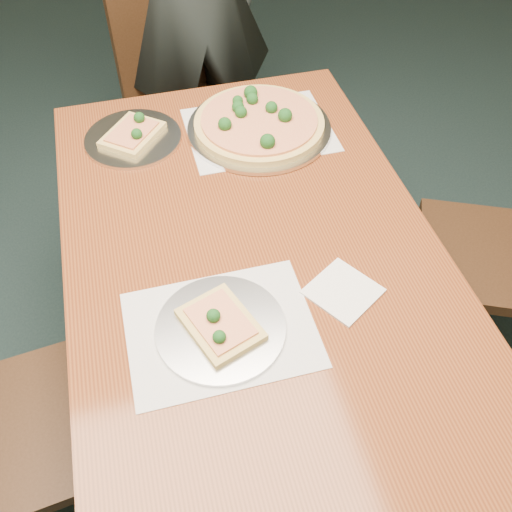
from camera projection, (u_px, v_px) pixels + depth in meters
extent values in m
plane|color=black|center=(216.00, 496.00, 1.72)|extent=(8.00, 8.00, 0.00)
cube|color=#5F2A13|center=(256.00, 262.00, 1.38)|extent=(0.90, 1.50, 0.04)
cylinder|color=black|center=(101.00, 211.00, 2.04)|extent=(0.07, 0.07, 0.70)
cylinder|color=black|center=(308.00, 174.00, 2.17)|extent=(0.07, 0.07, 0.70)
cube|color=black|center=(195.00, 118.00, 2.24)|extent=(0.52, 0.52, 0.04)
cylinder|color=black|center=(180.00, 204.00, 2.26)|extent=(0.04, 0.04, 0.43)
cylinder|color=black|center=(143.00, 155.00, 2.46)|extent=(0.04, 0.04, 0.43)
cylinder|color=black|center=(257.00, 174.00, 2.38)|extent=(0.04, 0.04, 0.43)
cylinder|color=black|center=(216.00, 129.00, 2.58)|extent=(0.04, 0.04, 0.43)
cube|color=black|center=(167.00, 39.00, 2.17)|extent=(0.41, 0.15, 0.44)
cylinder|color=black|center=(79.00, 398.00, 1.70)|extent=(0.04, 0.04, 0.43)
cube|color=black|center=(490.00, 257.00, 1.76)|extent=(0.56, 0.56, 0.04)
cylinder|color=black|center=(415.00, 256.00, 2.07)|extent=(0.04, 0.04, 0.43)
cylinder|color=black|center=(416.00, 339.00, 1.84)|extent=(0.04, 0.04, 0.43)
cube|color=white|center=(259.00, 130.00, 1.69)|extent=(0.42, 0.32, 0.00)
cube|color=white|center=(221.00, 329.00, 1.22)|extent=(0.40, 0.30, 0.00)
cylinder|color=silver|center=(259.00, 128.00, 1.69)|extent=(0.42, 0.42, 0.01)
cylinder|color=tan|center=(259.00, 123.00, 1.67)|extent=(0.38, 0.38, 0.02)
cylinder|color=#FFCD85|center=(259.00, 119.00, 1.66)|extent=(0.34, 0.34, 0.01)
sphere|color=#133F15|center=(241.00, 112.00, 1.66)|extent=(0.04, 0.04, 0.04)
sphere|color=#133F15|center=(225.00, 124.00, 1.62)|extent=(0.04, 0.04, 0.04)
sphere|color=#133F15|center=(238.00, 107.00, 1.68)|extent=(0.04, 0.04, 0.04)
sphere|color=#133F15|center=(252.00, 99.00, 1.71)|extent=(0.04, 0.04, 0.04)
sphere|color=#133F15|center=(238.00, 101.00, 1.70)|extent=(0.03, 0.03, 0.03)
sphere|color=#133F15|center=(268.00, 141.00, 1.57)|extent=(0.04, 0.04, 0.04)
sphere|color=#133F15|center=(285.00, 115.00, 1.65)|extent=(0.04, 0.04, 0.04)
sphere|color=#133F15|center=(251.00, 92.00, 1.73)|extent=(0.04, 0.04, 0.04)
sphere|color=#133F15|center=(271.00, 107.00, 1.68)|extent=(0.04, 0.04, 0.04)
cylinder|color=silver|center=(221.00, 328.00, 1.22)|extent=(0.28, 0.28, 0.01)
cube|color=tan|center=(220.00, 324.00, 1.21)|extent=(0.18, 0.20, 0.02)
cube|color=#FFCD85|center=(220.00, 321.00, 1.20)|extent=(0.14, 0.17, 0.01)
sphere|color=#133F15|center=(219.00, 337.00, 1.16)|extent=(0.03, 0.03, 0.03)
sphere|color=#133F15|center=(213.00, 316.00, 1.19)|extent=(0.03, 0.03, 0.03)
cylinder|color=silver|center=(133.00, 138.00, 1.66)|extent=(0.28, 0.28, 0.01)
cube|color=tan|center=(132.00, 135.00, 1.65)|extent=(0.21, 0.21, 0.02)
cube|color=#FFCD85|center=(132.00, 131.00, 1.64)|extent=(0.17, 0.17, 0.01)
sphere|color=#133F15|center=(137.00, 134.00, 1.61)|extent=(0.03, 0.03, 0.03)
sphere|color=#133F15|center=(139.00, 118.00, 1.66)|extent=(0.03, 0.03, 0.03)
cube|color=white|center=(343.00, 291.00, 1.29)|extent=(0.19, 0.19, 0.01)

